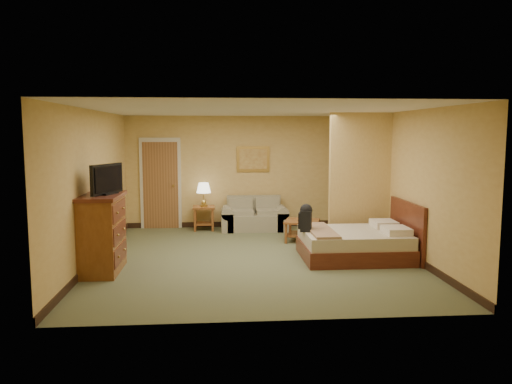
{
  "coord_description": "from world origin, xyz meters",
  "views": [
    {
      "loc": [
        -0.65,
        -8.64,
        2.22
      ],
      "look_at": [
        0.08,
        0.6,
        1.11
      ],
      "focal_mm": 35.0,
      "sensor_mm": 36.0,
      "label": 1
    }
  ],
  "objects": [
    {
      "name": "tv",
      "position": [
        -2.38,
        -0.69,
        1.47
      ],
      "size": [
        0.35,
        0.75,
        0.48
      ],
      "rotation": [
        0.0,
        0.0,
        -0.39
      ],
      "color": "black",
      "rests_on": "dresser"
    },
    {
      "name": "back_wall",
      "position": [
        0.0,
        3.0,
        1.3
      ],
      "size": [
        5.5,
        0.02,
        2.6
      ],
      "primitive_type": "cube",
      "color": "tan",
      "rests_on": "floor"
    },
    {
      "name": "partition",
      "position": [
        2.15,
        0.93,
        1.3
      ],
      "size": [
        1.2,
        0.15,
        2.6
      ],
      "primitive_type": "cube",
      "color": "tan",
      "rests_on": "floor"
    },
    {
      "name": "dresser",
      "position": [
        -2.48,
        -0.69,
        0.63
      ],
      "size": [
        0.61,
        1.17,
        1.25
      ],
      "color": "brown",
      "rests_on": "floor"
    },
    {
      "name": "right_wall",
      "position": [
        2.75,
        0.0,
        1.3
      ],
      "size": [
        0.02,
        6.0,
        2.6
      ],
      "primitive_type": "cube",
      "color": "tan",
      "rests_on": "floor"
    },
    {
      "name": "coffee_table",
      "position": [
        1.08,
        1.3,
        0.31
      ],
      "size": [
        0.84,
        0.84,
        0.43
      ],
      "rotation": [
        0.0,
        0.0,
        -0.29
      ],
      "color": "brown",
      "rests_on": "floor"
    },
    {
      "name": "left_wall",
      "position": [
        -2.75,
        0.0,
        1.3
      ],
      "size": [
        0.02,
        6.0,
        2.6
      ],
      "primitive_type": "cube",
      "color": "tan",
      "rests_on": "floor"
    },
    {
      "name": "floor",
      "position": [
        0.0,
        0.0,
        0.0
      ],
      "size": [
        6.0,
        6.0,
        0.0
      ],
      "primitive_type": "plane",
      "color": "#565D3C",
      "rests_on": "ground"
    },
    {
      "name": "wall_picture",
      "position": [
        0.2,
        2.97,
        1.6
      ],
      "size": [
        0.77,
        0.04,
        0.6
      ],
      "color": "#B78E3F",
      "rests_on": "back_wall"
    },
    {
      "name": "side_table",
      "position": [
        -0.95,
        2.65,
        0.36
      ],
      "size": [
        0.49,
        0.49,
        0.54
      ],
      "color": "brown",
      "rests_on": "floor"
    },
    {
      "name": "loveseat",
      "position": [
        0.2,
        2.57,
        0.25
      ],
      "size": [
        1.51,
        0.7,
        0.77
      ],
      "color": "gray",
      "rests_on": "floor"
    },
    {
      "name": "door",
      "position": [
        -1.95,
        2.96,
        1.03
      ],
      "size": [
        0.94,
        0.16,
        2.1
      ],
      "color": "beige",
      "rests_on": "floor"
    },
    {
      "name": "ceiling",
      "position": [
        0.0,
        0.0,
        2.6
      ],
      "size": [
        6.0,
        6.0,
        0.0
      ],
      "primitive_type": "plane",
      "rotation": [
        3.14,
        0.0,
        0.0
      ],
      "color": "white",
      "rests_on": "back_wall"
    },
    {
      "name": "bed",
      "position": [
        1.83,
        -0.17,
        0.27
      ],
      "size": [
        1.9,
        1.55,
        1.0
      ],
      "color": "#4D1D12",
      "rests_on": "floor"
    },
    {
      "name": "baseboard",
      "position": [
        0.0,
        2.99,
        0.06
      ],
      "size": [
        5.5,
        0.02,
        0.12
      ],
      "primitive_type": "cube",
      "color": "black",
      "rests_on": "floor"
    },
    {
      "name": "table_lamp",
      "position": [
        -0.95,
        2.65,
        0.95
      ],
      "size": [
        0.33,
        0.33,
        0.54
      ],
      "color": "#B99B44",
      "rests_on": "side_table"
    },
    {
      "name": "backpack",
      "position": [
        0.91,
        -0.09,
        0.75
      ],
      "size": [
        0.25,
        0.32,
        0.48
      ],
      "rotation": [
        0.0,
        0.0,
        -0.26
      ],
      "color": "black",
      "rests_on": "bed"
    }
  ]
}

